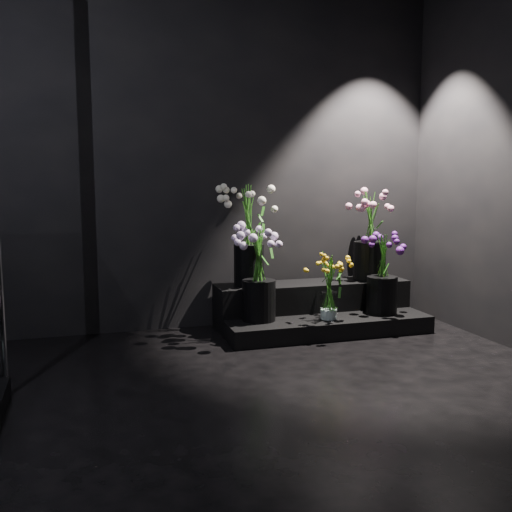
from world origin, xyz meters
name	(u,v)px	position (x,y,z in m)	size (l,w,h in m)	color
floor	(282,423)	(0.00, 0.00, 0.00)	(4.00, 4.00, 0.00)	black
wall_back	(199,154)	(0.00, 2.00, 1.40)	(4.00, 4.00, 0.00)	black
display_riser	(317,310)	(0.90, 1.68, 0.15)	(1.62, 0.72, 0.36)	black
bouquet_orange_bells	(329,285)	(0.88, 1.40, 0.41)	(0.33, 0.33, 0.52)	white
bouquet_lilac	(259,267)	(0.36, 1.53, 0.55)	(0.47, 0.47, 0.71)	black
bouquet_purple	(383,269)	(1.37, 1.47, 0.50)	(0.36, 0.36, 0.64)	black
bouquet_cream_roses	(249,227)	(0.35, 1.79, 0.83)	(0.52, 0.52, 0.80)	black
bouquet_pink_roses	(370,231)	(1.40, 1.74, 0.78)	(0.43, 0.43, 0.74)	black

